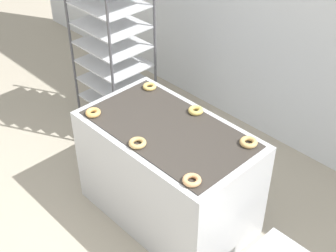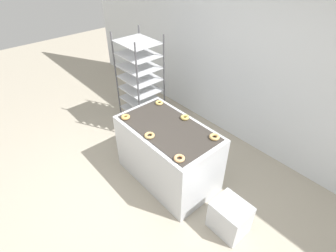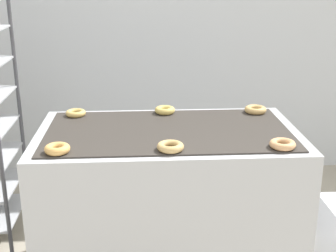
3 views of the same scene
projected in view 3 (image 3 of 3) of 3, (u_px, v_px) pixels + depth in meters
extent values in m
cube|color=silver|center=(156.00, 3.00, 3.62)|extent=(8.00, 0.05, 2.80)
cube|color=silver|center=(168.00, 206.00, 2.52)|extent=(1.34, 0.77, 0.86)
cube|color=#38332D|center=(168.00, 130.00, 2.39)|extent=(1.23, 0.68, 0.01)
cube|color=#262628|center=(252.00, 207.00, 2.16)|extent=(0.12, 0.07, 0.10)
cylinder|color=#4C4C51|center=(19.00, 103.00, 3.03)|extent=(0.02, 0.02, 1.64)
torus|color=#ECAF5C|center=(57.00, 149.00, 2.08)|extent=(0.11, 0.11, 0.04)
torus|color=tan|center=(170.00, 147.00, 2.11)|extent=(0.12, 0.12, 0.03)
torus|color=#E7A86E|center=(283.00, 144.00, 2.14)|extent=(0.12, 0.12, 0.03)
torus|color=#E6BD65|center=(76.00, 113.00, 2.61)|extent=(0.11, 0.11, 0.03)
torus|color=#DEBF5F|center=(165.00, 110.00, 2.65)|extent=(0.11, 0.11, 0.04)
torus|color=tan|center=(255.00, 110.00, 2.66)|extent=(0.12, 0.12, 0.04)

